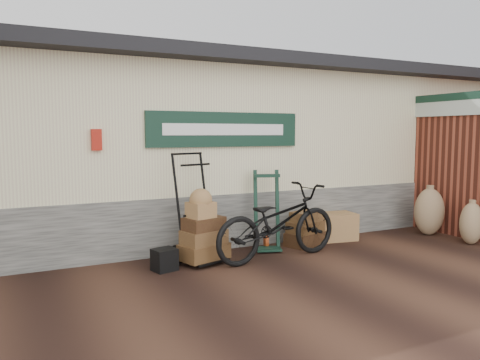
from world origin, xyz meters
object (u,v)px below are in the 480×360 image
at_px(black_trunk, 164,260).
at_px(bicycle, 278,218).
at_px(suitcase_stack, 305,228).
at_px(green_barrow, 267,210).
at_px(porter_trolley, 196,207).
at_px(wicker_hamper, 334,226).

relative_size(black_trunk, bicycle, 0.14).
relative_size(suitcase_stack, bicycle, 0.31).
xyz_separation_m(green_barrow, bicycle, (-0.14, -0.57, -0.02)).
distance_m(porter_trolley, bicycle, 1.23).
xyz_separation_m(porter_trolley, wicker_hamper, (2.71, 0.23, -0.58)).
height_order(porter_trolley, bicycle, porter_trolley).
bearing_deg(green_barrow, suitcase_stack, 15.96).
xyz_separation_m(green_barrow, suitcase_stack, (0.73, -0.04, -0.35)).
bearing_deg(black_trunk, bicycle, -6.30).
xyz_separation_m(porter_trolley, green_barrow, (1.28, 0.14, -0.17)).
distance_m(porter_trolley, wicker_hamper, 2.78).
bearing_deg(green_barrow, porter_trolley, -154.84).
height_order(suitcase_stack, black_trunk, suitcase_stack).
distance_m(green_barrow, bicycle, 0.59).
bearing_deg(porter_trolley, suitcase_stack, -13.34).
relative_size(green_barrow, black_trunk, 4.22).
height_order(wicker_hamper, black_trunk, wicker_hamper).
xyz_separation_m(wicker_hamper, bicycle, (-1.57, -0.66, 0.39)).
height_order(green_barrow, black_trunk, green_barrow).
relative_size(porter_trolley, black_trunk, 5.35).
bearing_deg(bicycle, black_trunk, 77.25).
xyz_separation_m(green_barrow, black_trunk, (-1.84, -0.38, -0.49)).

